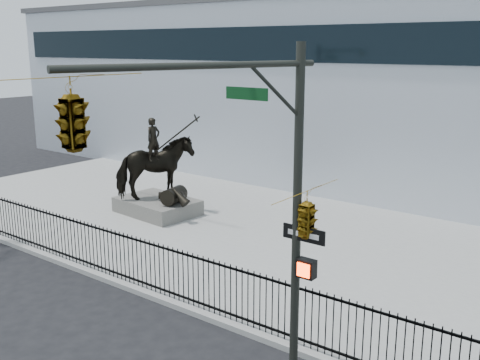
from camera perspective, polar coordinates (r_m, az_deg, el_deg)
The scene contains 7 objects.
ground at distance 16.91m, azimuth -15.93°, elevation -11.22°, with size 120.00×120.00×0.00m, color black.
plaza at distance 21.43m, azimuth -0.81°, elevation -5.15°, with size 30.00×12.00×0.15m, color #959592.
building at distance 31.66m, azimuth 14.03°, elevation 8.69°, with size 44.00×14.00×9.00m, color silver.
picket_fence at distance 17.27m, azimuth -12.79°, elevation -7.26°, with size 22.10×0.10×1.50m.
statue_plinth at distance 23.51m, azimuth -8.39°, elevation -2.63°, with size 3.25×2.23×0.61m, color #54524D.
equestrian_statue at distance 23.08m, azimuth -8.43°, elevation 1.11°, with size 4.16×2.75×3.53m.
traffic_signal_right at distance 9.48m, azimuth -3.82°, elevation 0.86°, with size 2.17×6.86×7.00m.
Camera 1 is at (12.57, -8.96, 6.91)m, focal length 42.00 mm.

